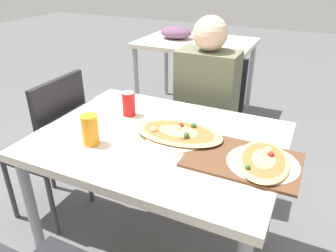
{
  "coord_description": "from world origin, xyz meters",
  "views": [
    {
      "loc": [
        0.6,
        -1.16,
        1.5
      ],
      "look_at": [
        0.04,
        0.01,
        0.83
      ],
      "focal_mm": 35.0,
      "sensor_mm": 36.0,
      "label": 1
    }
  ],
  "objects_px": {
    "dining_table": "(159,152)",
    "chair_far_seated": "(210,119)",
    "person_seated": "(206,100)",
    "chair_side_left": "(52,142)",
    "pizza_main": "(178,134)",
    "drink_glass": "(90,130)",
    "soda_can": "(129,104)",
    "pizza_second": "(263,162)"
  },
  "relations": [
    {
      "from": "dining_table",
      "to": "chair_far_seated",
      "type": "distance_m",
      "value": 0.77
    },
    {
      "from": "person_seated",
      "to": "chair_side_left",
      "type": "bearing_deg",
      "value": 37.93
    },
    {
      "from": "pizza_main",
      "to": "drink_glass",
      "type": "bearing_deg",
      "value": -146.36
    },
    {
      "from": "chair_far_seated",
      "to": "soda_can",
      "type": "relative_size",
      "value": 7.47
    },
    {
      "from": "person_seated",
      "to": "drink_glass",
      "type": "xyz_separation_m",
      "value": [
        -0.25,
        -0.81,
        0.12
      ]
    },
    {
      "from": "pizza_main",
      "to": "drink_glass",
      "type": "xyz_separation_m",
      "value": [
        -0.32,
        -0.21,
        0.05
      ]
    },
    {
      "from": "chair_far_seated",
      "to": "soda_can",
      "type": "height_order",
      "value": "chair_far_seated"
    },
    {
      "from": "pizza_second",
      "to": "soda_can",
      "type": "bearing_deg",
      "value": 166.17
    },
    {
      "from": "chair_far_seated",
      "to": "chair_side_left",
      "type": "height_order",
      "value": "same"
    },
    {
      "from": "dining_table",
      "to": "pizza_second",
      "type": "bearing_deg",
      "value": -4.0
    },
    {
      "from": "dining_table",
      "to": "pizza_main",
      "type": "distance_m",
      "value": 0.14
    },
    {
      "from": "drink_glass",
      "to": "pizza_second",
      "type": "height_order",
      "value": "drink_glass"
    },
    {
      "from": "chair_far_seated",
      "to": "chair_side_left",
      "type": "relative_size",
      "value": 1.0
    },
    {
      "from": "pizza_main",
      "to": "soda_can",
      "type": "height_order",
      "value": "soda_can"
    },
    {
      "from": "drink_glass",
      "to": "pizza_second",
      "type": "distance_m",
      "value": 0.73
    },
    {
      "from": "drink_glass",
      "to": "soda_can",
      "type": "bearing_deg",
      "value": 90.73
    },
    {
      "from": "person_seated",
      "to": "pizza_second",
      "type": "distance_m",
      "value": 0.82
    },
    {
      "from": "person_seated",
      "to": "drink_glass",
      "type": "height_order",
      "value": "person_seated"
    },
    {
      "from": "dining_table",
      "to": "pizza_main",
      "type": "xyz_separation_m",
      "value": [
        0.08,
        0.03,
        0.1
      ]
    },
    {
      "from": "dining_table",
      "to": "drink_glass",
      "type": "height_order",
      "value": "drink_glass"
    },
    {
      "from": "pizza_second",
      "to": "chair_far_seated",
      "type": "bearing_deg",
      "value": 120.88
    },
    {
      "from": "pizza_main",
      "to": "drink_glass",
      "type": "distance_m",
      "value": 0.39
    },
    {
      "from": "dining_table",
      "to": "chair_far_seated",
      "type": "relative_size",
      "value": 1.18
    },
    {
      "from": "person_seated",
      "to": "chair_far_seated",
      "type": "bearing_deg",
      "value": -90.0
    },
    {
      "from": "soda_can",
      "to": "dining_table",
      "type": "bearing_deg",
      "value": -30.38
    },
    {
      "from": "dining_table",
      "to": "chair_far_seated",
      "type": "xyz_separation_m",
      "value": [
        0.01,
        0.75,
        -0.16
      ]
    },
    {
      "from": "pizza_second",
      "to": "person_seated",
      "type": "bearing_deg",
      "value": 125.11
    },
    {
      "from": "pizza_main",
      "to": "pizza_second",
      "type": "relative_size",
      "value": 1.21
    },
    {
      "from": "chair_far_seated",
      "to": "drink_glass",
      "type": "height_order",
      "value": "chair_far_seated"
    },
    {
      "from": "chair_side_left",
      "to": "person_seated",
      "type": "height_order",
      "value": "person_seated"
    },
    {
      "from": "chair_side_left",
      "to": "pizza_main",
      "type": "bearing_deg",
      "value": -91.26
    },
    {
      "from": "person_seated",
      "to": "drink_glass",
      "type": "distance_m",
      "value": 0.86
    },
    {
      "from": "chair_side_left",
      "to": "drink_glass",
      "type": "xyz_separation_m",
      "value": [
        0.5,
        -0.23,
        0.31
      ]
    },
    {
      "from": "soda_can",
      "to": "drink_glass",
      "type": "xyz_separation_m",
      "value": [
        0.0,
        -0.32,
        0.01
      ]
    },
    {
      "from": "dining_table",
      "to": "chair_side_left",
      "type": "height_order",
      "value": "chair_side_left"
    },
    {
      "from": "chair_side_left",
      "to": "pizza_main",
      "type": "distance_m",
      "value": 0.86
    },
    {
      "from": "chair_far_seated",
      "to": "pizza_main",
      "type": "bearing_deg",
      "value": 96.07
    },
    {
      "from": "chair_side_left",
      "to": "pizza_main",
      "type": "relative_size",
      "value": 2.23
    },
    {
      "from": "chair_far_seated",
      "to": "soda_can",
      "type": "xyz_separation_m",
      "value": [
        -0.25,
        -0.6,
        0.3
      ]
    },
    {
      "from": "chair_side_left",
      "to": "pizza_second",
      "type": "bearing_deg",
      "value": -94.01
    },
    {
      "from": "person_seated",
      "to": "soda_can",
      "type": "xyz_separation_m",
      "value": [
        -0.25,
        -0.49,
        0.12
      ]
    },
    {
      "from": "chair_side_left",
      "to": "pizza_main",
      "type": "height_order",
      "value": "chair_side_left"
    }
  ]
}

